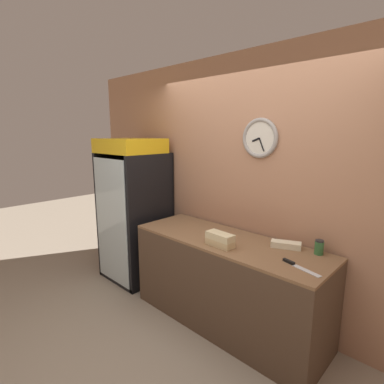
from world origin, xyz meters
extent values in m
plane|color=gray|center=(0.00, 0.00, 0.00)|extent=(14.00, 14.00, 0.00)
cube|color=#AD7A5B|center=(0.00, 1.28, 1.35)|extent=(5.20, 0.06, 2.70)
torus|color=gray|center=(0.10, 1.23, 1.86)|extent=(0.39, 0.04, 0.39)
cylinder|color=silver|center=(0.10, 1.23, 1.86)|extent=(0.32, 0.01, 0.32)
cube|color=black|center=(0.07, 1.22, 1.84)|extent=(0.08, 0.01, 0.05)
cube|color=black|center=(0.13, 1.22, 1.80)|extent=(0.07, 0.01, 0.13)
cube|color=#4C3828|center=(0.00, 0.89, 0.43)|extent=(1.98, 0.68, 0.87)
cube|color=brown|center=(0.00, 0.89, 0.88)|extent=(1.98, 0.68, 0.02)
cube|color=black|center=(-1.50, 1.21, 0.83)|extent=(0.76, 0.04, 1.66)
cube|color=black|center=(-1.86, 0.88, 0.83)|extent=(0.05, 0.70, 1.66)
cube|color=black|center=(-1.15, 0.88, 0.83)|extent=(0.05, 0.70, 1.66)
cube|color=black|center=(-1.50, 0.88, 0.03)|extent=(0.76, 0.70, 0.05)
cube|color=white|center=(-1.50, 1.18, 0.83)|extent=(0.66, 0.02, 1.56)
cube|color=silver|center=(-1.50, 0.52, 0.83)|extent=(0.66, 0.01, 1.56)
cube|color=gold|center=(-1.50, 0.84, 1.75)|extent=(0.76, 0.63, 0.18)
cube|color=silver|center=(-1.50, 0.86, 0.47)|extent=(0.64, 0.58, 0.01)
cube|color=silver|center=(-1.50, 0.86, 0.84)|extent=(0.64, 0.58, 0.01)
cube|color=silver|center=(-1.50, 0.86, 1.21)|extent=(0.64, 0.58, 0.01)
cylinder|color=#2D6B38|center=(-1.30, 0.61, 0.53)|extent=(0.06, 0.06, 0.11)
cylinder|color=#2D6B38|center=(-1.30, 0.61, 0.61)|extent=(0.02, 0.02, 0.05)
cylinder|color=#5B2D19|center=(-1.37, 0.61, 1.28)|extent=(0.06, 0.06, 0.13)
cylinder|color=#5B2D19|center=(-1.37, 0.61, 1.38)|extent=(0.02, 0.02, 0.06)
cylinder|color=#B2231E|center=(-1.50, 0.61, 0.54)|extent=(0.07, 0.07, 0.13)
cylinder|color=#B2231E|center=(-1.50, 0.61, 0.63)|extent=(0.03, 0.03, 0.06)
cylinder|color=#2D6B38|center=(-1.38, 0.61, 0.55)|extent=(0.07, 0.07, 0.15)
cylinder|color=#2D6B38|center=(-1.38, 0.61, 0.66)|extent=(0.03, 0.03, 0.06)
cylinder|color=#B2BCCC|center=(-1.78, 0.62, 0.55)|extent=(0.08, 0.08, 0.14)
cylinder|color=#B2BCCC|center=(-1.78, 0.62, 0.65)|extent=(0.03, 0.03, 0.06)
cylinder|color=#2D6B38|center=(-1.75, 0.62, 1.30)|extent=(0.08, 0.08, 0.16)
cylinder|color=#2D6B38|center=(-1.75, 0.62, 1.41)|extent=(0.03, 0.03, 0.07)
cylinder|color=#72337F|center=(-1.47, 0.62, 0.92)|extent=(0.08, 0.08, 0.16)
cylinder|color=#72337F|center=(-1.47, 0.62, 1.04)|extent=(0.03, 0.03, 0.07)
cylinder|color=#5B2D19|center=(-1.63, 0.61, 1.29)|extent=(0.06, 0.06, 0.16)
cylinder|color=#5B2D19|center=(-1.63, 0.61, 1.40)|extent=(0.02, 0.02, 0.07)
cube|color=tan|center=(0.05, 0.71, 0.92)|extent=(0.27, 0.13, 0.06)
cube|color=beige|center=(0.05, 0.71, 0.99)|extent=(0.27, 0.13, 0.06)
cube|color=beige|center=(0.51, 1.09, 0.92)|extent=(0.28, 0.19, 0.06)
cube|color=silver|center=(0.84, 0.76, 0.90)|extent=(0.24, 0.10, 0.00)
cube|color=black|center=(0.68, 0.80, 0.90)|extent=(0.11, 0.05, 0.02)
cylinder|color=#336B38|center=(0.78, 1.14, 0.95)|extent=(0.07, 0.07, 0.11)
cylinder|color=#262628|center=(0.78, 1.14, 1.01)|extent=(0.07, 0.07, 0.01)
camera|label=1|loc=(1.66, -1.33, 1.91)|focal=28.00mm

